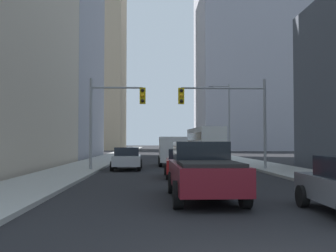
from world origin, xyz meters
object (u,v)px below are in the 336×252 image
object	(u,v)px
pickup_truck_maroon	(203,171)
sedan_silver	(127,158)
cargo_van_white	(172,149)
sedan_red	(183,163)
traffic_signal_near_right	(226,107)
traffic_signal_near_left	(115,109)
city_bus	(205,141)

from	to	relation	value
pickup_truck_maroon	sedan_silver	world-z (taller)	pickup_truck_maroon
pickup_truck_maroon	cargo_van_white	size ratio (longest dim) A/B	1.04
pickup_truck_maroon	sedan_red	size ratio (longest dim) A/B	1.27
sedan_silver	traffic_signal_near_right	xyz separation A→B (m)	(6.54, -1.15, 3.36)
traffic_signal_near_left	sedan_red	bearing A→B (deg)	-48.93
pickup_truck_maroon	sedan_red	distance (m)	8.20
sedan_silver	traffic_signal_near_left	distance (m)	3.54
sedan_red	sedan_silver	xyz separation A→B (m)	(-3.37, 5.86, 0.00)
sedan_silver	traffic_signal_near_left	world-z (taller)	traffic_signal_near_left
city_bus	traffic_signal_near_right	size ratio (longest dim) A/B	1.93
city_bus	pickup_truck_maroon	xyz separation A→B (m)	(-4.10, -31.55, -1.00)
pickup_truck_maroon	cargo_van_white	bearing A→B (deg)	90.43
cargo_van_white	city_bus	bearing A→B (deg)	71.61
city_bus	sedan_silver	world-z (taller)	city_bus
pickup_truck_maroon	city_bus	bearing A→B (deg)	82.59
traffic_signal_near_left	traffic_signal_near_right	xyz separation A→B (m)	(7.28, 0.00, 0.10)
pickup_truck_maroon	traffic_signal_near_left	bearing A→B (deg)	107.82
city_bus	cargo_van_white	distance (m)	13.46
sedan_red	traffic_signal_near_right	world-z (taller)	traffic_signal_near_right
traffic_signal_near_left	traffic_signal_near_right	distance (m)	7.28
city_bus	sedan_red	size ratio (longest dim) A/B	2.72
cargo_van_white	sedan_silver	distance (m)	5.78
cargo_van_white	sedan_red	world-z (taller)	cargo_van_white
cargo_van_white	traffic_signal_near_right	size ratio (longest dim) A/B	0.87
pickup_truck_maroon	traffic_signal_near_right	bearing A→B (deg)	76.36
cargo_van_white	sedan_red	size ratio (longest dim) A/B	1.23
pickup_truck_maroon	traffic_signal_near_right	size ratio (longest dim) A/B	0.90
sedan_silver	pickup_truck_maroon	bearing A→B (deg)	-76.35
city_bus	cargo_van_white	world-z (taller)	city_bus
pickup_truck_maroon	sedan_red	bearing A→B (deg)	90.32
cargo_van_white	traffic_signal_near_left	bearing A→B (deg)	-124.23
cargo_van_white	traffic_signal_near_right	world-z (taller)	traffic_signal_near_right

